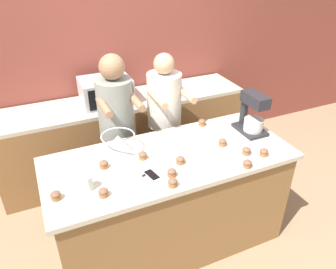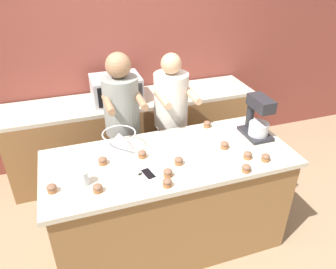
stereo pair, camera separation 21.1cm
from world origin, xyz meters
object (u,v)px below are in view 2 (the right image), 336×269
Objects in this scene: cupcake_0 at (168,173)px; cupcake_4 at (142,154)px; baking_tray at (173,142)px; cupcake_9 at (167,183)px; cupcake_3 at (225,145)px; cupcake_11 at (98,188)px; cell_phone at (148,174)px; drinking_glass at (83,178)px; stand_mixer at (258,119)px; cupcake_10 at (266,157)px; person_left at (123,131)px; mixing_bowl at (120,141)px; cupcake_1 at (246,168)px; person_right at (171,127)px; cupcake_7 at (207,124)px; cupcake_5 at (52,188)px; cupcake_2 at (103,161)px; cupcake_8 at (248,155)px; cupcake_6 at (179,161)px; microwave_oven at (116,89)px; knife at (148,169)px.

cupcake_4 is at bearing 111.21° from cupcake_0.
baking_tray is 0.57m from cupcake_9.
cupcake_3 and cupcake_11 have the same top height.
cupcake_0 reaches higher than cell_phone.
drinking_glass is (-0.46, 0.04, 0.05)m from cell_phone.
drinking_glass is at bearing 159.14° from cupcake_9.
cell_phone is 0.15m from cupcake_0.
stand_mixer reaches higher than cupcake_10.
person_left is 24.06× the size of cupcake_4.
stand_mixer reaches higher than cupcake_4.
mixing_bowl is 4.05× the size of cupcake_1.
cupcake_4 is (-0.45, -0.60, 0.15)m from person_right.
person_right is at bearing 69.54° from cupcake_0.
cupcake_7 is at bearing 45.30° from cupcake_0.
drinking_glass is (-0.77, -0.31, 0.04)m from baking_tray.
cupcake_1 is at bearing -90.67° from cupcake_7.
cupcake_10 is at bearing -72.18° from cupcake_7.
cupcake_5 is at bearing -163.22° from cupcake_4.
cupcake_5 is 0.79m from cupcake_9.
cupcake_0 and cupcake_9 have the same top height.
cupcake_9 reaches higher than baking_tray.
cupcake_2 is (-0.61, -0.11, 0.01)m from baking_tray.
cupcake_10 is (0.12, -0.07, 0.00)m from cupcake_8.
cupcake_11 is (-1.08, 0.12, 0.00)m from cupcake_1.
baking_tray is at bearing -5.92° from mixing_bowl.
drinking_glass reaches higher than cupcake_7.
cupcake_6 is 0.65m from cupcake_7.
mixing_bowl is 1.06m from microwave_oven.
mixing_bowl is at bearing 154.41° from cupcake_8.
knife is at bearing 2.78° from cupcake_5.
baking_tray is 6.27× the size of cupcake_4.
cell_phone is 2.31× the size of cupcake_6.
cupcake_1 is (1.16, -0.24, -0.02)m from drinking_glass.
baking_tray is at bearing 171.87° from stand_mixer.
cupcake_10 is 1.00× the size of cupcake_11.
stand_mixer reaches higher than cupcake_2.
cupcake_9 is (-0.38, -1.00, 0.15)m from person_right.
cupcake_0 is (0.59, -0.10, -0.02)m from drinking_glass.
drinking_glass is (-0.44, -0.80, 0.14)m from person_left.
person_left is 24.06× the size of cupcake_8.
microwave_oven is 1.45m from cupcake_3.
cupcake_8 is at bearing -19.70° from cupcake_4.
cupcake_10 is (-0.14, -0.37, -0.13)m from stand_mixer.
person_left is at bearing 179.98° from person_right.
cell_phone is 2.31× the size of cupcake_7.
stand_mixer is at bearing 18.54° from cupcake_0.
cupcake_3 and cupcake_4 have the same top height.
baking_tray is at bearing 65.97° from cupcake_0.
cupcake_1 is 1.00× the size of cupcake_3.
mixing_bowl is at bearing 34.25° from cupcake_5.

